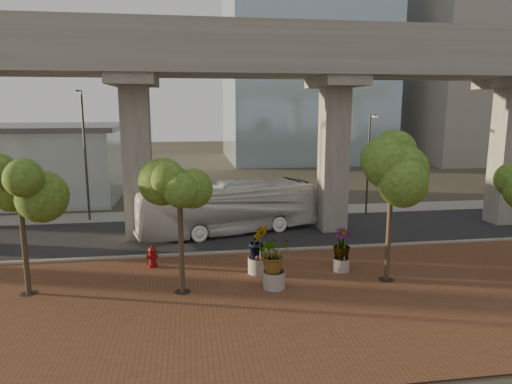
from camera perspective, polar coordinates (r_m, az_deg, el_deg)
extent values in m
plane|color=#332F25|center=(26.84, -1.65, -6.34)|extent=(160.00, 160.00, 0.00)
cube|color=brown|center=(19.39, 1.29, -13.09)|extent=(70.00, 13.00, 0.06)
cube|color=black|center=(28.74, -2.13, -5.15)|extent=(90.00, 8.00, 0.04)
cube|color=gray|center=(24.92, -1.09, -7.49)|extent=(70.00, 0.25, 0.16)
cube|color=gray|center=(34.04, -3.18, -2.64)|extent=(90.00, 3.00, 0.06)
cube|color=#9C988E|center=(26.21, -1.88, 16.47)|extent=(72.00, 2.40, 1.80)
cube|color=#9C988E|center=(29.37, -2.64, 15.83)|extent=(72.00, 2.40, 1.80)
cube|color=#9C988E|center=(25.31, -1.59, 19.88)|extent=(72.00, 0.12, 1.00)
cube|color=#9C988E|center=(30.62, -2.89, 18.26)|extent=(72.00, 0.12, 1.00)
cube|color=gray|center=(74.06, 25.81, 12.83)|extent=(18.00, 16.00, 24.00)
imported|color=white|center=(28.44, -3.59, -2.06)|extent=(11.74, 5.61, 3.19)
cylinder|color=maroon|center=(23.33, -12.78, -8.96)|extent=(0.49, 0.49, 0.11)
cylinder|color=maroon|center=(23.20, -12.82, -8.04)|extent=(0.33, 0.33, 0.79)
sphere|color=maroon|center=(23.08, -12.86, -7.11)|extent=(0.38, 0.38, 0.38)
cylinder|color=maroon|center=(23.03, -12.87, -6.69)|extent=(0.11, 0.11, 0.14)
cylinder|color=maroon|center=(23.18, -12.82, -7.88)|extent=(0.54, 0.22, 0.22)
cylinder|color=gray|center=(20.17, 2.26, -10.89)|extent=(0.96, 0.96, 0.75)
imported|color=#2A4D14|center=(19.77, 2.28, -7.73)|extent=(2.13, 2.13, 1.60)
cylinder|color=gray|center=(22.53, 10.60, -8.90)|extent=(0.79, 0.79, 0.62)
imported|color=#2A4D14|center=(22.20, 10.69, -6.38)|extent=(1.94, 1.94, 1.45)
cylinder|color=#AEAA9D|center=(21.87, 0.27, -9.12)|extent=(0.97, 0.97, 0.76)
imported|color=#2A4D14|center=(21.50, 0.27, -6.14)|extent=(2.16, 2.16, 1.62)
cylinder|color=#4B3D2B|center=(21.38, -26.91, -6.77)|extent=(0.22, 0.22, 3.60)
cylinder|color=black|center=(21.95, -26.51, -11.26)|extent=(0.70, 0.70, 0.01)
cylinder|color=#4B3D2B|center=(19.46, -9.33, -6.97)|extent=(0.22, 0.22, 3.86)
cylinder|color=black|center=(20.13, -9.16, -12.21)|extent=(0.70, 0.70, 0.01)
cylinder|color=#4B3D2B|center=(21.35, 16.22, -5.41)|extent=(0.22, 0.22, 4.05)
cylinder|color=black|center=(21.98, 15.95, -10.48)|extent=(0.70, 0.70, 0.01)
cylinder|color=#323137|center=(33.17, -20.54, 4.06)|extent=(0.15, 0.15, 8.76)
cube|color=#323137|center=(32.47, -21.25, 11.64)|extent=(0.16, 1.10, 0.16)
cube|color=silver|center=(31.94, -21.45, 11.46)|extent=(0.44, 0.22, 0.13)
cylinder|color=#28292D|center=(33.95, 13.82, 3.23)|extent=(0.13, 0.13, 7.20)
cube|color=#28292D|center=(33.28, 14.39, 9.28)|extent=(0.13, 0.90, 0.13)
cube|color=silver|center=(32.86, 14.69, 9.10)|extent=(0.36, 0.18, 0.11)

